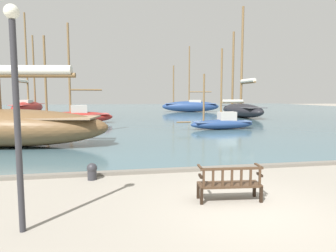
{
  "coord_description": "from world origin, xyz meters",
  "views": [
    {
      "loc": [
        -3.12,
        -6.36,
        2.71
      ],
      "look_at": [
        -0.1,
        10.0,
        1.0
      ],
      "focal_mm": 32.0,
      "sensor_mm": 36.0,
      "label": 1
    }
  ],
  "objects": [
    {
      "name": "mooring_bollard",
      "position": [
        -3.82,
        3.34,
        0.29
      ],
      "size": [
        0.33,
        0.33,
        0.55
      ],
      "color": "#2D2D33",
      "rests_on": "ground"
    },
    {
      "name": "sailboat_outer_port",
      "position": [
        5.3,
        15.74,
        0.63
      ],
      "size": [
        6.33,
        1.74,
        6.18
      ],
      "color": "navy",
      "rests_on": "harbor_water"
    },
    {
      "name": "ground_plane",
      "position": [
        0.0,
        0.0,
        0.0
      ],
      "size": [
        160.0,
        160.0,
        0.0
      ],
      "primitive_type": "plane",
      "color": "gray"
    },
    {
      "name": "sailboat_nearest_starboard",
      "position": [
        -6.78,
        22.34,
        0.84
      ],
      "size": [
        8.39,
        3.26,
        9.08
      ],
      "color": "maroon",
      "rests_on": "harbor_water"
    },
    {
      "name": "sailboat_distant_harbor",
      "position": [
        -14.46,
        37.08,
        1.24
      ],
      "size": [
        3.37,
        9.26,
        13.54
      ],
      "color": "maroon",
      "rests_on": "harbor_water"
    },
    {
      "name": "sailboat_far_port",
      "position": [
        9.04,
        39.86,
        1.06
      ],
      "size": [
        9.24,
        3.62,
        10.26
      ],
      "color": "navy",
      "rests_on": "harbor_water"
    },
    {
      "name": "quay_edge_kerb",
      "position": [
        0.0,
        3.85,
        0.06
      ],
      "size": [
        40.0,
        0.3,
        0.12
      ],
      "primitive_type": "cube",
      "color": "slate",
      "rests_on": "ground"
    },
    {
      "name": "lamp_post",
      "position": [
        -4.94,
        -0.2,
        2.65
      ],
      "size": [
        0.28,
        0.28,
        4.4
      ],
      "color": "#2D2D33",
      "rests_on": "ground"
    },
    {
      "name": "sailboat_mid_starboard",
      "position": [
        -8.6,
        10.21,
        1.21
      ],
      "size": [
        11.08,
        5.0,
        12.89
      ],
      "color": "brown",
      "rests_on": "harbor_water"
    },
    {
      "name": "harbor_water",
      "position": [
        0.0,
        44.0,
        0.04
      ],
      "size": [
        100.0,
        80.0,
        0.08
      ],
      "primitive_type": "cube",
      "color": "#476670",
      "rests_on": "ground"
    },
    {
      "name": "sailboat_outer_starboard",
      "position": [
        12.27,
        27.77,
        1.17
      ],
      "size": [
        2.87,
        9.95,
        13.1
      ],
      "color": "black",
      "rests_on": "harbor_water"
    },
    {
      "name": "park_bench",
      "position": [
        -0.21,
        0.71,
        0.47
      ],
      "size": [
        1.64,
        0.66,
        0.92
      ],
      "color": "black",
      "rests_on": "ground"
    }
  ]
}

